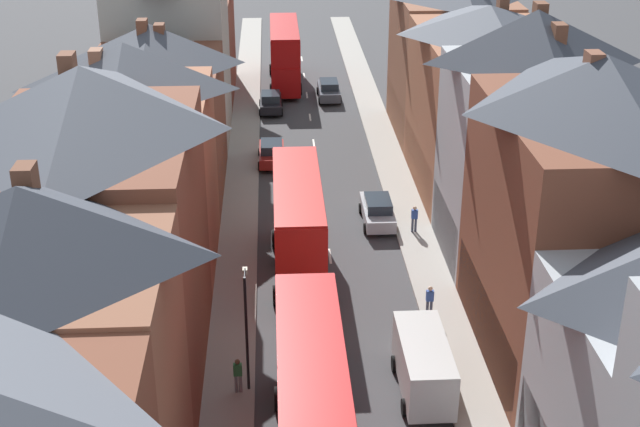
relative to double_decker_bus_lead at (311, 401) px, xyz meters
The scene contains 17 objects.
pavement_left 25.17m from the double_decker_bus_lead, 97.56° to the left, with size 2.20×104.00×0.14m, color #A8A399.
pavement_right 25.89m from the double_decker_bus_lead, 74.44° to the left, with size 2.20×104.00×0.14m, color #A8A399.
centre_line_dashes 23.05m from the double_decker_bus_lead, 85.46° to the left, with size 0.14×97.80×0.01m.
terrace_row_left 15.77m from the double_decker_bus_lead, 123.01° to the left, with size 8.00×77.97×13.95m.
terrace_row_right 15.15m from the double_decker_bus_lead, 35.58° to the left, with size 8.00×66.94×13.78m.
double_decker_bus_lead is the anchor object (origin of this frame).
double_decker_bus_mid_street 14.80m from the double_decker_bus_lead, 90.00° to the left, with size 2.74×10.80×5.30m.
double_decker_bus_far_approaching 49.98m from the double_decker_bus_lead, 90.00° to the left, with size 2.74×10.80×5.30m.
car_near_blue 42.55m from the double_decker_bus_lead, 91.74° to the left, with size 1.90×4.05×1.60m.
car_near_silver 21.60m from the double_decker_bus_lead, 76.81° to the left, with size 1.90×4.58×1.64m.
car_parked_left_a 31.02m from the double_decker_bus_lead, 92.39° to the left, with size 1.90×4.23×1.61m.
car_mid_black 45.74m from the double_decker_bus_lead, 85.47° to the left, with size 1.90×4.58×1.64m.
delivery_van 6.64m from the double_decker_bus_lead, 40.70° to the left, with size 2.20×5.20×2.41m.
pedestrian_mid_left 5.54m from the double_decker_bus_lead, 123.06° to the left, with size 0.36×0.22×1.61m.
pedestrian_mid_right 11.93m from the double_decker_bus_lead, 58.45° to the left, with size 0.36×0.22×1.61m.
pedestrian_far_left 20.62m from the double_decker_bus_lead, 70.50° to the left, with size 0.36×0.22×1.61m.
street_lamp 5.36m from the double_decker_bus_lead, 117.18° to the left, with size 0.20×1.12×5.50m.
Camera 1 is at (-2.97, -13.50, 22.66)m, focal length 50.00 mm.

